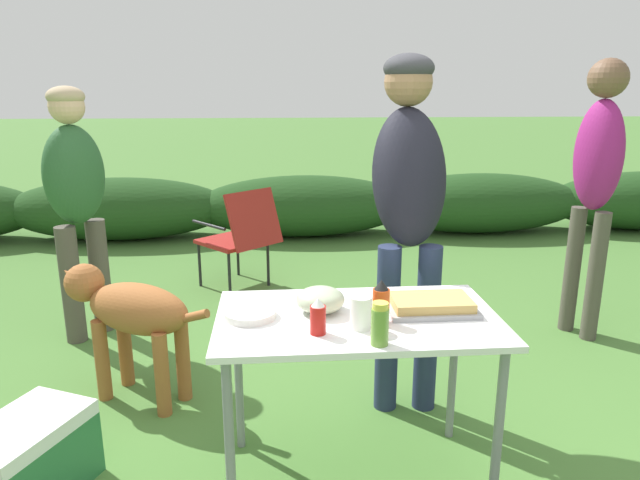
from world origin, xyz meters
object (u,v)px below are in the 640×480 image
object	(u,v)px
ketchup_bottle	(318,317)
standing_person_in_dark_puffer	(597,170)
dog	(130,313)
relish_jar	(380,324)
camp_chair_green_behind_table	(241,234)
standing_person_with_beanie	(408,188)
paper_cup_stack	(361,313)
folding_table	(357,334)
standing_person_in_olive_jacket	(76,190)
plate_stack	(250,314)
food_tray	(431,305)
cooler_box	(28,460)
hot_sauce_bottle	(381,302)
mixing_bowl	(320,300)

from	to	relation	value
ketchup_bottle	standing_person_in_dark_puffer	xyz separation A→B (m)	(1.86, 1.50, 0.30)
standing_person_in_dark_puffer	dog	world-z (taller)	standing_person_in_dark_puffer
relish_jar	camp_chair_green_behind_table	world-z (taller)	relish_jar
ketchup_bottle	standing_person_in_dark_puffer	bearing A→B (deg)	38.87
standing_person_with_beanie	dog	world-z (taller)	standing_person_with_beanie
ketchup_bottle	paper_cup_stack	bearing A→B (deg)	12.43
ketchup_bottle	folding_table	bearing A→B (deg)	42.75
standing_person_with_beanie	standing_person_in_olive_jacket	distance (m)	2.11
plate_stack	standing_person_with_beanie	size ratio (longest dim) A/B	0.11
food_tray	ketchup_bottle	size ratio (longest dim) A/B	2.59
folding_table	ketchup_bottle	world-z (taller)	ketchup_bottle
folding_table	plate_stack	size ratio (longest dim) A/B	5.43
folding_table	relish_jar	size ratio (longest dim) A/B	7.11
food_tray	ketchup_bottle	bearing A→B (deg)	-158.92
food_tray	cooler_box	bearing A→B (deg)	-178.84
standing_person_in_olive_jacket	cooler_box	size ratio (longest dim) A/B	2.83
standing_person_in_olive_jacket	standing_person_with_beanie	bearing A→B (deg)	-79.77
food_tray	camp_chair_green_behind_table	bearing A→B (deg)	110.44
hot_sauce_bottle	standing_person_in_dark_puffer	world-z (taller)	standing_person_in_dark_puffer
relish_jar	dog	world-z (taller)	relish_jar
food_tray	camp_chair_green_behind_table	size ratio (longest dim) A/B	0.42
camp_chair_green_behind_table	standing_person_in_dark_puffer	bearing A→B (deg)	-66.80
paper_cup_stack	cooler_box	xyz separation A→B (m)	(-1.31, 0.11, -0.63)
standing_person_in_olive_jacket	standing_person_in_dark_puffer	bearing A→B (deg)	-58.33
food_tray	standing_person_with_beanie	distance (m)	0.74
dog	camp_chair_green_behind_table	distance (m)	1.72
hot_sauce_bottle	dog	world-z (taller)	hot_sauce_bottle
standing_person_with_beanie	camp_chair_green_behind_table	distance (m)	2.08
standing_person_in_dark_puffer	cooler_box	distance (m)	3.43
standing_person_in_olive_jacket	camp_chair_green_behind_table	xyz separation A→B (m)	(0.97, 0.82, -0.52)
paper_cup_stack	relish_jar	size ratio (longest dim) A/B	0.80
relish_jar	standing_person_with_beanie	xyz separation A→B (m)	(0.30, 0.93, 0.31)
folding_table	standing_person_with_beanie	xyz separation A→B (m)	(0.34, 0.67, 0.46)
standing_person_with_beanie	cooler_box	distance (m)	2.03
relish_jar	standing_person_in_olive_jacket	distance (m)	2.45
standing_person_in_olive_jacket	cooler_box	distance (m)	1.81
hot_sauce_bottle	standing_person_with_beanie	xyz separation A→B (m)	(0.27, 0.74, 0.30)
folding_table	paper_cup_stack	bearing A→B (deg)	-92.57
mixing_bowl	standing_person_with_beanie	xyz separation A→B (m)	(0.48, 0.62, 0.33)
camp_chair_green_behind_table	cooler_box	xyz separation A→B (m)	(-0.72, -2.42, -0.30)
folding_table	standing_person_with_beanie	world-z (taller)	standing_person_with_beanie
standing_person_in_dark_puffer	camp_chair_green_behind_table	distance (m)	2.60
hot_sauce_bottle	standing_person_in_dark_puffer	bearing A→B (deg)	41.24
hot_sauce_bottle	plate_stack	bearing A→B (deg)	169.80
folding_table	camp_chair_green_behind_table	size ratio (longest dim) A/B	1.32
folding_table	food_tray	size ratio (longest dim) A/B	3.12
paper_cup_stack	standing_person_in_dark_puffer	bearing A→B (deg)	40.74
standing_person_with_beanie	dog	size ratio (longest dim) A/B	2.04
relish_jar	dog	distance (m)	1.54
mixing_bowl	standing_person_with_beanie	world-z (taller)	standing_person_with_beanie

